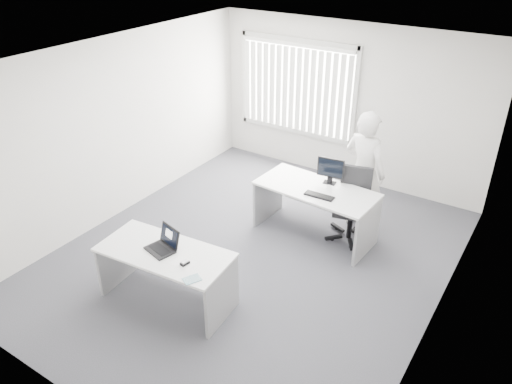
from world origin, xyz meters
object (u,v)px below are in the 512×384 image
Objects in this scene: desk_far at (315,201)px; person at (364,171)px; office_chair at (351,216)px; laptop at (159,241)px; monitor at (330,171)px; desk_near at (166,265)px.

person is at bearing 56.00° from desk_far.
laptop is at bearing -130.87° from office_chair.
monitor is at bearing 55.21° from person.
desk_near is at bearing -106.32° from desk_far.
monitor is (-0.38, -0.36, 0.06)m from person.
person reaches higher than office_chair.
office_chair is at bearing -5.83° from monitor.
desk_far is 0.50m from monitor.
monitor is at bearing 83.51° from laptop.
desk_far is 0.85m from person.
person reaches higher than monitor.
office_chair reaches higher than desk_far.
desk_far is 2.53m from laptop.
desk_far is 0.59m from office_chair.
monitor reaches higher than laptop.
desk_near is 4.22× the size of monitor.
office_chair reaches higher than desk_near.
office_chair is at bearing 57.85° from desk_near.
laptop is (-0.05, -0.02, 0.34)m from desk_near.
person reaches higher than desk_far.
person is 0.53m from monitor.
laptop is at bearing 76.96° from person.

